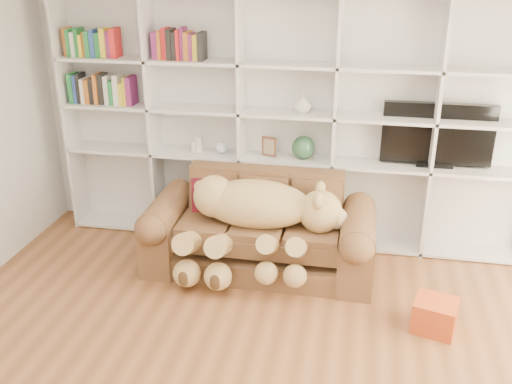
% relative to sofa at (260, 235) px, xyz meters
% --- Properties ---
extents(wall_back, '(5.00, 0.02, 2.70)m').
position_rel_sofa_xyz_m(wall_back, '(0.15, 0.79, 1.03)').
color(wall_back, silver).
rests_on(wall_back, floor).
extents(bookshelf, '(4.43, 0.35, 2.40)m').
position_rel_sofa_xyz_m(bookshelf, '(-0.09, 0.65, 0.98)').
color(bookshelf, silver).
rests_on(bookshelf, floor).
extents(sofa, '(2.02, 0.87, 0.85)m').
position_rel_sofa_xyz_m(sofa, '(0.00, 0.00, 0.00)').
color(sofa, brown).
rests_on(sofa, floor).
extents(teddy_bear, '(1.43, 0.81, 0.83)m').
position_rel_sofa_xyz_m(teddy_bear, '(-0.02, -0.17, 0.26)').
color(teddy_bear, tan).
rests_on(teddy_bear, sofa).
extents(throw_pillow, '(0.37, 0.26, 0.36)m').
position_rel_sofa_xyz_m(throw_pillow, '(-0.50, 0.14, 0.28)').
color(throw_pillow, '#570F19').
rests_on(throw_pillow, sofa).
extents(gift_box, '(0.38, 0.36, 0.25)m').
position_rel_sofa_xyz_m(gift_box, '(1.49, -0.70, -0.20)').
color(gift_box, '#BE4619').
rests_on(gift_box, floor).
extents(tv, '(0.99, 0.18, 0.58)m').
position_rel_sofa_xyz_m(tv, '(1.51, 0.64, 0.83)').
color(tv, black).
rests_on(tv, bookshelf).
extents(picture_frame, '(0.15, 0.07, 0.18)m').
position_rel_sofa_xyz_m(picture_frame, '(-0.03, 0.59, 0.65)').
color(picture_frame, brown).
rests_on(picture_frame, bookshelf).
extents(green_vase, '(0.22, 0.22, 0.22)m').
position_rel_sofa_xyz_m(green_vase, '(0.30, 0.59, 0.65)').
color(green_vase, '#295033').
rests_on(green_vase, bookshelf).
extents(figurine_tall, '(0.08, 0.08, 0.16)m').
position_rel_sofa_xyz_m(figurine_tall, '(-0.73, 0.59, 0.62)').
color(figurine_tall, beige).
rests_on(figurine_tall, bookshelf).
extents(figurine_short, '(0.08, 0.08, 0.10)m').
position_rel_sofa_xyz_m(figurine_short, '(-0.78, 0.59, 0.60)').
color(figurine_short, beige).
rests_on(figurine_short, bookshelf).
extents(snow_globe, '(0.11, 0.11, 0.11)m').
position_rel_sofa_xyz_m(snow_globe, '(-0.50, 0.59, 0.60)').
color(snow_globe, white).
rests_on(snow_globe, bookshelf).
extents(shelf_vase, '(0.20, 0.20, 0.17)m').
position_rel_sofa_xyz_m(shelf_vase, '(0.28, 0.59, 1.08)').
color(shelf_vase, beige).
rests_on(shelf_vase, bookshelf).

